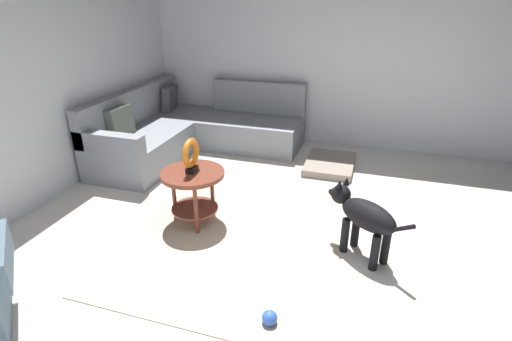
% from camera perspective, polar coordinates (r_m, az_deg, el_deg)
% --- Properties ---
extents(ground_plane, '(6.00, 6.00, 0.10)m').
position_cam_1_polar(ground_plane, '(3.45, 7.50, -13.40)').
color(ground_plane, silver).
extents(wall_right, '(0.12, 6.00, 2.70)m').
position_cam_1_polar(wall_right, '(5.70, 13.97, 16.74)').
color(wall_right, silver).
rests_on(wall_right, ground_plane).
extents(area_rug, '(2.30, 1.90, 0.01)m').
position_cam_1_polar(area_rug, '(3.68, -2.93, -9.43)').
color(area_rug, '#BCAD93').
rests_on(area_rug, ground_plane).
extents(sectional_couch, '(2.20, 2.25, 0.88)m').
position_cam_1_polar(sectional_couch, '(5.56, -9.34, 5.66)').
color(sectional_couch, gray).
rests_on(sectional_couch, ground_plane).
extents(side_table, '(0.60, 0.60, 0.54)m').
position_cam_1_polar(side_table, '(3.73, -9.17, -1.89)').
color(side_table, brown).
rests_on(side_table, ground_plane).
extents(torus_sculpture, '(0.28, 0.08, 0.33)m').
position_cam_1_polar(torus_sculpture, '(3.61, -9.48, 2.30)').
color(torus_sculpture, black).
rests_on(torus_sculpture, side_table).
extents(dog_bed_mat, '(0.80, 0.60, 0.09)m').
position_cam_1_polar(dog_bed_mat, '(5.12, 10.75, 0.93)').
color(dog_bed_mat, gray).
rests_on(dog_bed_mat, ground_plane).
extents(dog, '(0.53, 0.72, 0.63)m').
position_cam_1_polar(dog, '(3.36, 15.43, -6.46)').
color(dog, black).
rests_on(dog, ground_plane).
extents(dog_toy_ball, '(0.11, 0.11, 0.11)m').
position_cam_1_polar(dog_toy_ball, '(2.82, 2.00, -20.71)').
color(dog_toy_ball, blue).
rests_on(dog_toy_ball, ground_plane).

